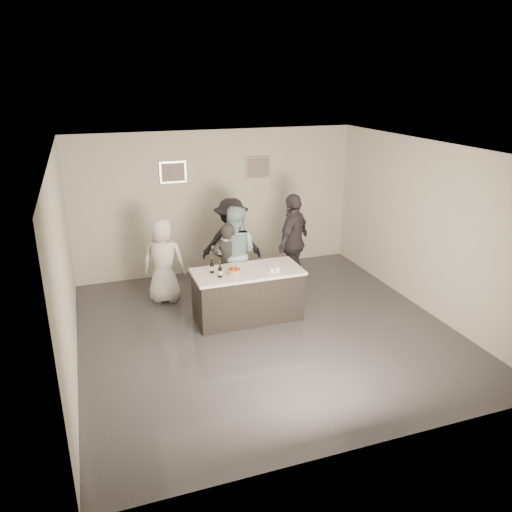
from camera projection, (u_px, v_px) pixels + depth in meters
The scene contains 19 objects.
floor at pixel (266, 330), 8.36m from camera, with size 6.00×6.00×0.00m, color #3D3D42.
ceiling at pixel (267, 149), 7.34m from camera, with size 6.00×6.00×0.00m, color white.
wall_back at pixel (217, 202), 10.51m from camera, with size 6.00×0.04×3.00m, color beige.
wall_front at pixel (367, 332), 5.18m from camera, with size 6.00×0.04×3.00m, color beige.
wall_left at pixel (64, 268), 6.92m from camera, with size 0.04×6.00×3.00m, color beige.
wall_right at pixel (426, 227), 8.78m from camera, with size 0.04×6.00×3.00m, color beige.
picture_left at pixel (173, 172), 9.97m from camera, with size 0.54×0.04×0.44m, color #B2B2B7.
picture_right at pixel (258, 167), 10.53m from camera, with size 0.54×0.04×0.44m, color #B2B2B7.
bar_counter at pixel (248, 294), 8.63m from camera, with size 1.86×0.86×0.90m, color white.
cake at pixel (234, 272), 8.31m from camera, with size 0.21×0.21×0.07m, color orange.
beer_bottle_a at pixel (212, 266), 8.32m from camera, with size 0.07×0.07×0.26m, color black.
beer_bottle_b at pixel (220, 270), 8.13m from camera, with size 0.07×0.07×0.26m, color black.
tumbler_cluster at pixel (274, 268), 8.46m from camera, with size 0.19×0.19×0.08m, color #C86712.
candles at pixel (238, 279), 8.10m from camera, with size 0.24×0.08×0.01m, color pink.
person_main_black at pixel (228, 264), 9.10m from camera, with size 0.57×0.37×1.55m, color black.
person_main_blue at pixel (234, 254), 9.24m from camera, with size 0.88×0.69×1.82m, color #97BCC6.
person_guest_left at pixel (164, 260), 9.20m from camera, with size 0.79×0.51×1.61m, color silver.
person_guest_right at pixel (293, 241), 9.79m from camera, with size 1.12×0.47×1.91m, color #37313A.
person_guest_back at pixel (231, 243), 9.86m from camera, with size 1.16×0.67×1.80m, color black.
Camera 1 is at (-2.60, -6.97, 4.01)m, focal length 35.00 mm.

